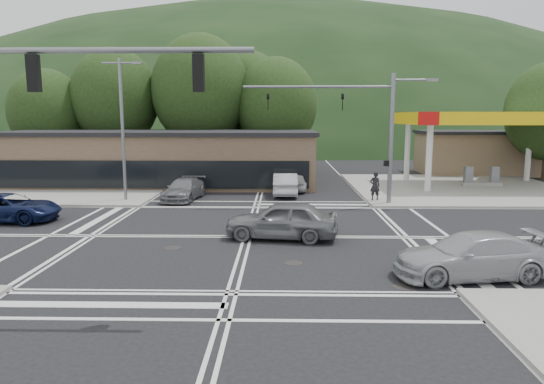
{
  "coord_description": "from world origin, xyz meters",
  "views": [
    {
      "loc": [
        1.55,
        -21.54,
        5.45
      ],
      "look_at": [
        1.02,
        4.3,
        1.4
      ],
      "focal_mm": 32.0,
      "sensor_mm": 36.0,
      "label": 1
    }
  ],
  "objects_px": {
    "car_grey_center": "(282,220)",
    "pedestrian": "(375,186)",
    "car_northbound": "(184,189)",
    "car_queue_a": "(285,184)",
    "car_blue_west": "(8,208)",
    "car_queue_b": "(296,181)",
    "car_silver_east": "(471,256)"
  },
  "relations": [
    {
      "from": "car_queue_b",
      "to": "car_northbound",
      "type": "height_order",
      "value": "car_queue_b"
    },
    {
      "from": "car_queue_a",
      "to": "car_northbound",
      "type": "distance_m",
      "value": 7.02
    },
    {
      "from": "car_blue_west",
      "to": "car_silver_east",
      "type": "height_order",
      "value": "car_silver_east"
    },
    {
      "from": "car_silver_east",
      "to": "car_queue_a",
      "type": "bearing_deg",
      "value": -167.32
    },
    {
      "from": "car_queue_a",
      "to": "car_northbound",
      "type": "height_order",
      "value": "car_queue_a"
    },
    {
      "from": "car_queue_b",
      "to": "car_queue_a",
      "type": "bearing_deg",
      "value": 73.63
    },
    {
      "from": "car_blue_west",
      "to": "car_queue_a",
      "type": "bearing_deg",
      "value": -56.65
    },
    {
      "from": "car_grey_center",
      "to": "car_queue_b",
      "type": "height_order",
      "value": "car_grey_center"
    },
    {
      "from": "car_grey_center",
      "to": "car_northbound",
      "type": "bearing_deg",
      "value": -139.5
    },
    {
      "from": "car_queue_a",
      "to": "car_blue_west",
      "type": "bearing_deg",
      "value": 31.72
    },
    {
      "from": "car_queue_a",
      "to": "car_queue_b",
      "type": "distance_m",
      "value": 2.22
    },
    {
      "from": "car_northbound",
      "to": "pedestrian",
      "type": "relative_size",
      "value": 2.64
    },
    {
      "from": "car_blue_west",
      "to": "car_grey_center",
      "type": "distance_m",
      "value": 14.68
    },
    {
      "from": "car_northbound",
      "to": "car_queue_a",
      "type": "bearing_deg",
      "value": 24.62
    },
    {
      "from": "car_blue_west",
      "to": "car_northbound",
      "type": "bearing_deg",
      "value": -47.28
    },
    {
      "from": "car_northbound",
      "to": "car_queue_b",
      "type": "bearing_deg",
      "value": 36.21
    },
    {
      "from": "car_queue_a",
      "to": "car_northbound",
      "type": "bearing_deg",
      "value": 17.78
    },
    {
      "from": "car_blue_west",
      "to": "car_queue_b",
      "type": "xyz_separation_m",
      "value": [
        15.35,
        10.98,
        -0.01
      ]
    },
    {
      "from": "car_grey_center",
      "to": "pedestrian",
      "type": "relative_size",
      "value": 2.77
    },
    {
      "from": "car_silver_east",
      "to": "car_blue_west",
      "type": "bearing_deg",
      "value": -119.2
    },
    {
      "from": "car_northbound",
      "to": "pedestrian",
      "type": "distance_m",
      "value": 12.41
    },
    {
      "from": "car_silver_east",
      "to": "pedestrian",
      "type": "xyz_separation_m",
      "value": [
        -0.5,
        14.67,
        0.29
      ]
    },
    {
      "from": "car_queue_b",
      "to": "car_grey_center",
      "type": "bearing_deg",
      "value": 90.68
    },
    {
      "from": "car_silver_east",
      "to": "car_queue_b",
      "type": "bearing_deg",
      "value": -171.42
    },
    {
      "from": "car_blue_west",
      "to": "car_queue_b",
      "type": "height_order",
      "value": "car_blue_west"
    },
    {
      "from": "car_grey_center",
      "to": "pedestrian",
      "type": "xyz_separation_m",
      "value": [
        5.95,
        9.47,
        0.2
      ]
    },
    {
      "from": "car_queue_b",
      "to": "car_blue_west",
      "type": "bearing_deg",
      "value": 40.48
    },
    {
      "from": "car_queue_a",
      "to": "car_grey_center",
      "type": "bearing_deg",
      "value": 89.03
    },
    {
      "from": "car_blue_west",
      "to": "pedestrian",
      "type": "bearing_deg",
      "value": -71.27
    },
    {
      "from": "car_grey_center",
      "to": "car_northbound",
      "type": "height_order",
      "value": "car_grey_center"
    },
    {
      "from": "car_grey_center",
      "to": "pedestrian",
      "type": "distance_m",
      "value": 11.18
    },
    {
      "from": "car_grey_center",
      "to": "car_silver_east",
      "type": "distance_m",
      "value": 8.28
    }
  ]
}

